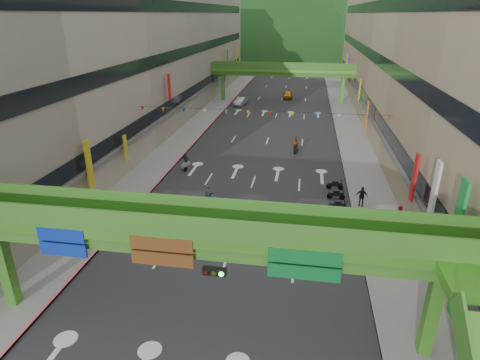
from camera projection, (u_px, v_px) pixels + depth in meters
road_slab at (274, 122)px, 61.28m from camera, size 18.00×140.00×0.02m
sidewalk_left at (204, 119)px, 62.91m from camera, size 4.00×140.00×0.15m
sidewalk_right at (348, 124)px, 59.61m from camera, size 4.00×140.00×0.15m
curb_left at (216, 119)px, 62.62m from camera, size 0.20×140.00×0.18m
curb_right at (335, 124)px, 59.89m from camera, size 0.20×140.00×0.18m
building_row_left at (151, 56)px, 60.49m from camera, size 12.80×95.00×19.00m
building_row_right at (414, 60)px, 54.81m from camera, size 12.80×95.00×19.00m
overpass_near at (216, 251)px, 18.51m from camera, size 28.00×12.27×7.10m
overpass_far at (282, 72)px, 72.87m from camera, size 28.00×2.20×7.10m
hill_left at (260, 54)px, 163.73m from camera, size 168.00×140.00×112.00m
hill_right at (356, 51)px, 175.94m from camera, size 208.00×176.00×128.00m
bunting_string at (259, 113)px, 40.78m from camera, size 26.00×0.36×0.47m
scooter_rider_near at (208, 197)px, 34.02m from camera, size 0.65×1.60×2.00m
scooter_rider_mid at (296, 144)px, 47.32m from camera, size 0.97×1.58×2.09m
scooter_rider_left at (185, 162)px, 42.18m from camera, size 0.93×1.59×1.84m
scooter_rider_far at (207, 208)px, 31.85m from camera, size 0.88×1.60×2.03m
parked_scooter_row at (337, 199)px, 34.57m from camera, size 1.60×7.22×1.08m
car_silver at (241, 101)px, 72.14m from camera, size 2.10×4.37×1.38m
car_yellow at (288, 94)px, 78.09m from camera, size 1.93×4.33×1.45m
pedestrian_red at (399, 219)px, 30.46m from camera, size 0.93×0.75×1.80m
pedestrian_dark at (361, 198)px, 34.04m from camera, size 1.06×0.58×1.72m
pedestrian_blue at (400, 222)px, 30.19m from camera, size 0.80×0.56×1.60m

